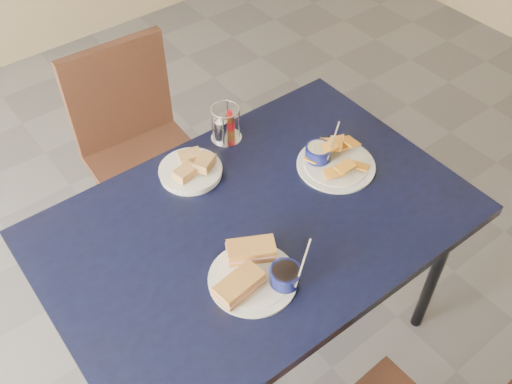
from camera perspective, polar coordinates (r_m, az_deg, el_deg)
ground at (r=2.36m, az=-4.78°, el=-16.79°), size 6.00×6.00×0.00m
dining_table at (r=1.83m, az=0.03°, el=-3.92°), size 1.33×0.89×0.75m
chair_far at (r=2.45m, az=-12.00°, el=5.25°), size 0.46×0.44×0.92m
sandwich_plate at (r=1.63m, az=-0.02°, el=-8.04°), size 0.30×0.26×0.12m
plantain_plate at (r=1.96m, az=7.43°, el=3.28°), size 0.27×0.27×0.12m
bread_basket at (r=1.92m, az=-6.47°, el=2.26°), size 0.21×0.21×0.07m
condiment_caddy at (r=2.02m, az=-3.17°, el=6.55°), size 0.11×0.11×0.14m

